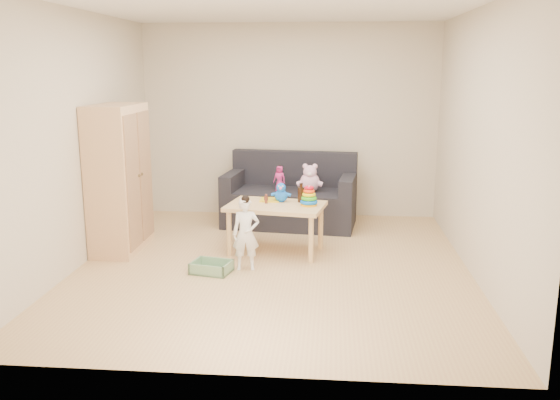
# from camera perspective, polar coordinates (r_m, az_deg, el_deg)

# --- Properties ---
(room) EXTENTS (4.50, 4.50, 4.50)m
(room) POSITION_cam_1_polar(r_m,az_deg,el_deg) (5.90, -0.70, 5.64)
(room) COLOR tan
(room) RESTS_ON ground
(wardrobe) EXTENTS (0.45, 0.91, 1.63)m
(wardrobe) POSITION_cam_1_polar(r_m,az_deg,el_deg) (6.81, -15.23, 2.02)
(wardrobe) COLOR #ECB881
(wardrobe) RESTS_ON ground
(sofa) EXTENTS (1.75, 1.01, 0.47)m
(sofa) POSITION_cam_1_polar(r_m,az_deg,el_deg) (7.71, 0.94, -0.73)
(sofa) COLOR black
(sofa) RESTS_ON ground
(play_table) EXTENTS (1.14, 0.83, 0.55)m
(play_table) POSITION_cam_1_polar(r_m,az_deg,el_deg) (6.58, -0.40, -2.74)
(play_table) COLOR #E9B880
(play_table) RESTS_ON ground
(storage_bin) EXTENTS (0.43, 0.36, 0.11)m
(storage_bin) POSITION_cam_1_polar(r_m,az_deg,el_deg) (6.04, -6.61, -6.42)
(storage_bin) COLOR gray
(storage_bin) RESTS_ON ground
(toddler) EXTENTS (0.29, 0.21, 0.73)m
(toddler) POSITION_cam_1_polar(r_m,az_deg,el_deg) (6.01, -3.30, -3.35)
(toddler) COLOR white
(toddler) RESTS_ON ground
(pink_bear) EXTENTS (0.28, 0.25, 0.30)m
(pink_bear) POSITION_cam_1_polar(r_m,az_deg,el_deg) (7.54, 2.90, 1.95)
(pink_bear) COLOR #FFBBE1
(pink_bear) RESTS_ON sofa
(doll) EXTENTS (0.19, 0.16, 0.31)m
(doll) POSITION_cam_1_polar(r_m,az_deg,el_deg) (7.59, -0.05, 2.08)
(doll) COLOR #E12A85
(doll) RESTS_ON sofa
(ring_stacker) EXTENTS (0.19, 0.19, 0.22)m
(ring_stacker) POSITION_cam_1_polar(r_m,az_deg,el_deg) (6.44, 2.80, 0.21)
(ring_stacker) COLOR #FBAF0D
(ring_stacker) RESTS_ON play_table
(brown_bottle) EXTENTS (0.07, 0.07, 0.21)m
(brown_bottle) POSITION_cam_1_polar(r_m,az_deg,el_deg) (6.61, 2.04, 0.58)
(brown_bottle) COLOR black
(brown_bottle) RESTS_ON play_table
(blue_plush) EXTENTS (0.20, 0.17, 0.22)m
(blue_plush) POSITION_cam_1_polar(r_m,az_deg,el_deg) (6.61, 0.11, 0.77)
(blue_plush) COLOR blue
(blue_plush) RESTS_ON play_table
(wooden_figure) EXTENTS (0.05, 0.04, 0.11)m
(wooden_figure) POSITION_cam_1_polar(r_m,az_deg,el_deg) (6.53, -1.34, 0.13)
(wooden_figure) COLOR maroon
(wooden_figure) RESTS_ON play_table
(yellow_book) EXTENTS (0.22, 0.22, 0.02)m
(yellow_book) POSITION_cam_1_polar(r_m,az_deg,el_deg) (6.69, -0.97, 0.02)
(yellow_book) COLOR yellow
(yellow_book) RESTS_ON play_table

